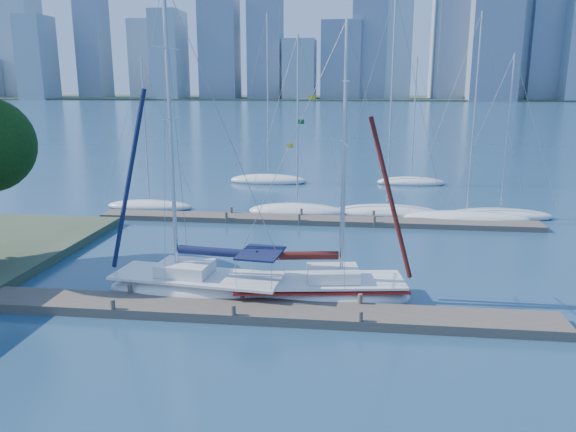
# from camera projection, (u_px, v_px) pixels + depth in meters

# --- Properties ---
(ground) EXTENTS (700.00, 700.00, 0.00)m
(ground) POSITION_uv_depth(u_px,v_px,m) (238.00, 315.00, 23.22)
(ground) COLOR navy
(ground) RESTS_ON ground
(near_dock) EXTENTS (26.00, 2.00, 0.40)m
(near_dock) POSITION_uv_depth(u_px,v_px,m) (238.00, 311.00, 23.17)
(near_dock) COLOR #494036
(near_dock) RESTS_ON ground
(far_dock) EXTENTS (30.00, 1.80, 0.36)m
(far_dock) POSITION_uv_depth(u_px,v_px,m) (315.00, 220.00, 38.39)
(far_dock) COLOR #494036
(far_dock) RESTS_ON ground
(far_shore) EXTENTS (800.00, 100.00, 1.50)m
(far_shore) POSITION_uv_depth(u_px,v_px,m) (349.00, 98.00, 332.22)
(far_shore) COLOR #38472D
(far_shore) RESTS_ON ground
(sailboat_navy) EXTENTS (8.51, 3.62, 14.09)m
(sailboat_navy) POSITION_uv_depth(u_px,v_px,m) (197.00, 272.00, 25.09)
(sailboat_navy) COLOR silver
(sailboat_navy) RESTS_ON ground
(sailboat_maroon) EXTENTS (8.20, 3.67, 12.38)m
(sailboat_maroon) POSITION_uv_depth(u_px,v_px,m) (321.00, 278.00, 24.67)
(sailboat_maroon) COLOR silver
(sailboat_maroon) RESTS_ON ground
(bg_boat_0) EXTENTS (6.75, 2.29, 11.46)m
(bg_boat_0) POSITION_uv_depth(u_px,v_px,m) (150.00, 205.00, 42.77)
(bg_boat_0) COLOR silver
(bg_boat_0) RESTS_ON ground
(bg_boat_2) EXTENTS (7.53, 4.40, 12.92)m
(bg_boat_2) POSITION_uv_depth(u_px,v_px,m) (297.00, 211.00, 40.78)
(bg_boat_2) COLOR silver
(bg_boat_2) RESTS_ON ground
(bg_boat_3) EXTENTS (7.66, 2.35, 15.59)m
(bg_boat_3) POSITION_uv_depth(u_px,v_px,m) (387.00, 211.00, 40.52)
(bg_boat_3) COLOR silver
(bg_boat_3) RESTS_ON ground
(bg_boat_4) EXTENTS (8.86, 4.51, 14.13)m
(bg_boat_4) POSITION_uv_depth(u_px,v_px,m) (467.00, 218.00, 38.68)
(bg_boat_4) COLOR silver
(bg_boat_4) RESTS_ON ground
(bg_boat_5) EXTENTS (7.53, 3.97, 11.61)m
(bg_boat_5) POSITION_uv_depth(u_px,v_px,m) (500.00, 215.00, 39.80)
(bg_boat_5) COLOR silver
(bg_boat_5) RESTS_ON ground
(bg_boat_6) EXTENTS (7.72, 3.92, 15.83)m
(bg_boat_6) POSITION_uv_depth(u_px,v_px,m) (268.00, 179.00, 53.69)
(bg_boat_6) COLOR silver
(bg_boat_6) RESTS_ON ground
(bg_boat_7) EXTENTS (6.64, 3.89, 11.91)m
(bg_boat_7) POSITION_uv_depth(u_px,v_px,m) (411.00, 182.00, 52.86)
(bg_boat_7) COLOR silver
(bg_boat_7) RESTS_ON ground
(skyline) EXTENTS (504.46, 51.31, 115.49)m
(skyline) POSITION_uv_depth(u_px,v_px,m) (389.00, 28.00, 292.65)
(skyline) COLOR gray
(skyline) RESTS_ON ground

